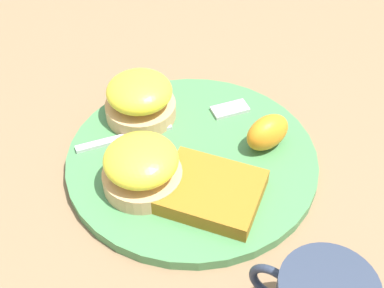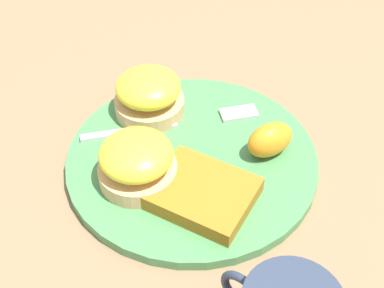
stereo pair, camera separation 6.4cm
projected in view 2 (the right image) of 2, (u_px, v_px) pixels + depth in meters
ground_plane at (192, 163)px, 0.66m from camera, size 1.10×1.10×0.00m
plate at (192, 160)px, 0.66m from camera, size 0.31×0.31×0.01m
sandwich_benedict_left at (149, 94)px, 0.69m from camera, size 0.09×0.09×0.06m
sandwich_benedict_right at (137, 162)px, 0.61m from camera, size 0.09×0.09×0.06m
hashbrown_patty at (203, 193)px, 0.60m from camera, size 0.13×0.11×0.02m
orange_wedge at (270, 140)px, 0.64m from camera, size 0.06×0.07×0.04m
fork at (184, 123)px, 0.69m from camera, size 0.16×0.20×0.00m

